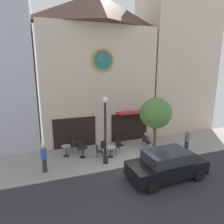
{
  "coord_description": "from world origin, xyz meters",
  "views": [
    {
      "loc": [
        -4.86,
        -9.67,
        5.84
      ],
      "look_at": [
        -0.79,
        2.11,
        3.03
      ],
      "focal_mm": 30.44,
      "sensor_mm": 36.0,
      "label": 1
    }
  ],
  "objects_px": {
    "street_lamp": "(105,131)",
    "cafe_table_center_left": "(66,149)",
    "parked_car_black": "(167,165)",
    "cafe_chair_corner": "(81,145)",
    "cafe_chair_left_end": "(73,145)",
    "cafe_table_near_curb": "(82,150)",
    "cafe_chair_mid_row": "(104,146)",
    "cafe_chair_near_lamp": "(98,150)",
    "cafe_chair_facing_street": "(145,140)",
    "cafe_chair_near_tree": "(117,145)",
    "cafe_table_rightmost": "(111,150)",
    "street_tree": "(156,113)",
    "pedestrian_grey": "(187,141)",
    "cafe_table_center": "(149,136)",
    "cafe_table_center_right": "(121,139)",
    "pedestrian_blue": "(44,158)"
  },
  "relations": [
    {
      "from": "street_lamp",
      "to": "cafe_table_center_left",
      "type": "height_order",
      "value": "street_lamp"
    },
    {
      "from": "cafe_table_center_left",
      "to": "parked_car_black",
      "type": "height_order",
      "value": "parked_car_black"
    },
    {
      "from": "cafe_chair_corner",
      "to": "cafe_chair_left_end",
      "type": "distance_m",
      "value": 0.59
    },
    {
      "from": "cafe_table_center_left",
      "to": "cafe_table_near_curb",
      "type": "xyz_separation_m",
      "value": [
        1.02,
        -0.54,
        0.02
      ]
    },
    {
      "from": "cafe_table_center_left",
      "to": "cafe_chair_left_end",
      "type": "bearing_deg",
      "value": 45.71
    },
    {
      "from": "cafe_table_near_curb",
      "to": "cafe_chair_mid_row",
      "type": "height_order",
      "value": "cafe_chair_mid_row"
    },
    {
      "from": "cafe_chair_corner",
      "to": "cafe_chair_near_lamp",
      "type": "bearing_deg",
      "value": -52.14
    },
    {
      "from": "cafe_chair_facing_street",
      "to": "parked_car_black",
      "type": "distance_m",
      "value": 4.3
    },
    {
      "from": "parked_car_black",
      "to": "cafe_chair_near_tree",
      "type": "bearing_deg",
      "value": 109.92
    },
    {
      "from": "cafe_table_rightmost",
      "to": "parked_car_black",
      "type": "relative_size",
      "value": 0.17
    },
    {
      "from": "street_tree",
      "to": "pedestrian_grey",
      "type": "relative_size",
      "value": 2.44
    },
    {
      "from": "cafe_table_near_curb",
      "to": "cafe_chair_near_tree",
      "type": "bearing_deg",
      "value": 0.04
    },
    {
      "from": "cafe_table_center",
      "to": "cafe_table_center_right",
      "type": "bearing_deg",
      "value": 173.63
    },
    {
      "from": "cafe_table_near_curb",
      "to": "cafe_table_center",
      "type": "xyz_separation_m",
      "value": [
        5.54,
        0.81,
        0.05
      ]
    },
    {
      "from": "cafe_table_near_curb",
      "to": "parked_car_black",
      "type": "distance_m",
      "value": 5.55
    },
    {
      "from": "cafe_table_near_curb",
      "to": "cafe_chair_corner",
      "type": "height_order",
      "value": "cafe_chair_corner"
    },
    {
      "from": "cafe_table_rightmost",
      "to": "cafe_chair_corner",
      "type": "relative_size",
      "value": 0.83
    },
    {
      "from": "street_tree",
      "to": "cafe_table_rightmost",
      "type": "relative_size",
      "value": 5.46
    },
    {
      "from": "cafe_chair_corner",
      "to": "parked_car_black",
      "type": "relative_size",
      "value": 0.21
    },
    {
      "from": "cafe_chair_corner",
      "to": "cafe_chair_near_tree",
      "type": "distance_m",
      "value": 2.55
    },
    {
      "from": "street_tree",
      "to": "cafe_table_near_curb",
      "type": "bearing_deg",
      "value": 161.66
    },
    {
      "from": "cafe_chair_facing_street",
      "to": "pedestrian_grey",
      "type": "distance_m",
      "value": 2.99
    },
    {
      "from": "cafe_table_center_left",
      "to": "parked_car_black",
      "type": "distance_m",
      "value": 6.66
    },
    {
      "from": "street_tree",
      "to": "cafe_chair_near_tree",
      "type": "xyz_separation_m",
      "value": [
        -2.11,
        1.52,
        -2.52
      ]
    },
    {
      "from": "cafe_table_center_right",
      "to": "pedestrian_grey",
      "type": "distance_m",
      "value": 4.81
    },
    {
      "from": "cafe_table_near_curb",
      "to": "parked_car_black",
      "type": "bearing_deg",
      "value": -45.19
    },
    {
      "from": "street_lamp",
      "to": "cafe_table_rightmost",
      "type": "height_order",
      "value": "street_lamp"
    },
    {
      "from": "cafe_chair_left_end",
      "to": "pedestrian_blue",
      "type": "xyz_separation_m",
      "value": [
        -1.96,
        -2.27,
        0.33
      ]
    },
    {
      "from": "cafe_table_center",
      "to": "cafe_chair_near_tree",
      "type": "xyz_separation_m",
      "value": [
        -3.06,
        -0.81,
        -0.05
      ]
    },
    {
      "from": "cafe_table_center_left",
      "to": "pedestrian_grey",
      "type": "relative_size",
      "value": 0.45
    },
    {
      "from": "cafe_table_center_right",
      "to": "cafe_chair_corner",
      "type": "height_order",
      "value": "cafe_chair_corner"
    },
    {
      "from": "street_lamp",
      "to": "cafe_table_near_curb",
      "type": "height_order",
      "value": "street_lamp"
    },
    {
      "from": "street_tree",
      "to": "street_lamp",
      "type": "bearing_deg",
      "value": 175.96
    },
    {
      "from": "cafe_chair_facing_street",
      "to": "street_tree",
      "type": "bearing_deg",
      "value": -99.62
    },
    {
      "from": "cafe_table_center_right",
      "to": "parked_car_black",
      "type": "distance_m",
      "value": 5.05
    },
    {
      "from": "street_lamp",
      "to": "cafe_chair_left_end",
      "type": "relative_size",
      "value": 4.74
    },
    {
      "from": "cafe_chair_near_lamp",
      "to": "cafe_chair_near_tree",
      "type": "bearing_deg",
      "value": 14.99
    },
    {
      "from": "cafe_table_center_left",
      "to": "pedestrian_blue",
      "type": "distance_m",
      "value": 2.22
    },
    {
      "from": "cafe_chair_mid_row",
      "to": "street_lamp",
      "type": "bearing_deg",
      "value": -102.46
    },
    {
      "from": "cafe_chair_left_end",
      "to": "cafe_chair_near_lamp",
      "type": "xyz_separation_m",
      "value": [
        1.46,
        -1.52,
        0.0
      ]
    },
    {
      "from": "pedestrian_blue",
      "to": "pedestrian_grey",
      "type": "bearing_deg",
      "value": -2.94
    },
    {
      "from": "street_lamp",
      "to": "street_tree",
      "type": "distance_m",
      "value": 3.48
    },
    {
      "from": "cafe_table_center",
      "to": "parked_car_black",
      "type": "bearing_deg",
      "value": -108.99
    },
    {
      "from": "cafe_table_near_curb",
      "to": "cafe_chair_left_end",
      "type": "relative_size",
      "value": 0.81
    },
    {
      "from": "cafe_table_rightmost",
      "to": "cafe_table_center_right",
      "type": "relative_size",
      "value": 0.95
    },
    {
      "from": "street_lamp",
      "to": "pedestrian_blue",
      "type": "distance_m",
      "value": 3.87
    },
    {
      "from": "cafe_table_center",
      "to": "cafe_chair_facing_street",
      "type": "xyz_separation_m",
      "value": [
        -0.65,
        -0.56,
        -0.05
      ]
    },
    {
      "from": "street_tree",
      "to": "cafe_table_near_curb",
      "type": "xyz_separation_m",
      "value": [
        -4.59,
        1.52,
        -2.53
      ]
    },
    {
      "from": "cafe_table_center_left",
      "to": "parked_car_black",
      "type": "xyz_separation_m",
      "value": [
        4.92,
        -4.47,
        0.25
      ]
    },
    {
      "from": "cafe_chair_mid_row",
      "to": "cafe_chair_near_tree",
      "type": "bearing_deg",
      "value": -11.91
    }
  ]
}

